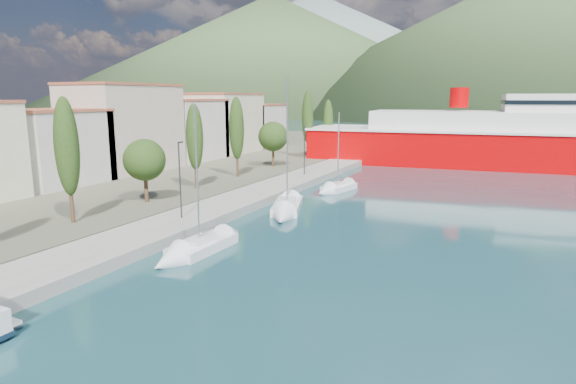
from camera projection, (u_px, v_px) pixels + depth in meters
The scene contains 10 objects.
ground at pixel (457, 136), 129.36m from camera, with size 1400.00×1400.00×0.00m, color #1D464C.
quay at pixel (260, 194), 49.85m from camera, with size 5.00×88.00×0.80m, color gray.
land_strip at pixel (77, 162), 74.77m from camera, with size 70.00×148.00×0.70m, color #565644.
town_buildings at pixel (154, 131), 68.22m from camera, with size 9.20×69.20×11.30m.
tree_row at pixel (228, 137), 56.29m from camera, with size 4.10×64.86×10.65m.
lamp_posts at pixel (185, 176), 38.26m from camera, with size 0.15×47.73×6.06m.
sailboat_near at pixel (186, 254), 31.11m from camera, with size 2.43×7.52×10.72m.
sailboat_mid at pixel (285, 212), 42.42m from camera, with size 5.13×9.19×12.84m.
sailboat_far at pixel (332, 190), 52.72m from camera, with size 3.32×6.72×9.46m.
ferry at pixel (519, 142), 71.43m from camera, with size 63.05×19.67×12.31m.
Camera 1 is at (14.71, -16.83, 10.24)m, focal length 30.00 mm.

